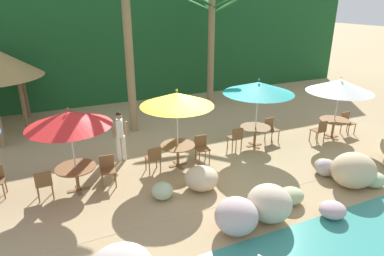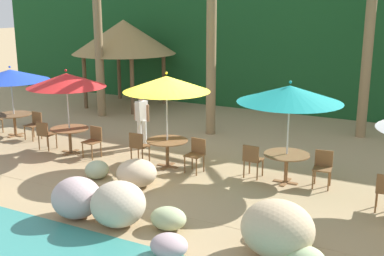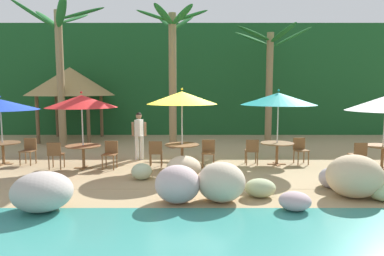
# 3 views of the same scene
# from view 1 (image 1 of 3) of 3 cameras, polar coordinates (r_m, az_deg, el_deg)

# --- Properties ---
(ground_plane) EXTENTS (120.00, 120.00, 0.00)m
(ground_plane) POSITION_cam_1_polar(r_m,az_deg,el_deg) (11.00, -1.52, -6.19)
(ground_plane) COLOR tan
(terrace_deck) EXTENTS (18.00, 5.20, 0.01)m
(terrace_deck) POSITION_cam_1_polar(r_m,az_deg,el_deg) (10.99, -1.52, -6.18)
(terrace_deck) COLOR tan
(terrace_deck) RESTS_ON ground
(foliage_backdrop) EXTENTS (28.00, 2.40, 6.00)m
(foliage_backdrop) POSITION_cam_1_polar(r_m,az_deg,el_deg) (18.52, -12.76, 14.31)
(foliage_backdrop) COLOR #194C23
(foliage_backdrop) RESTS_ON ground
(rock_seawall) EXTENTS (12.32, 3.63, 1.00)m
(rock_seawall) POSITION_cam_1_polar(r_m,az_deg,el_deg) (9.98, 22.00, -8.37)
(rock_seawall) COLOR #CFB38B
(rock_seawall) RESTS_ON ground
(umbrella_red) EXTENTS (2.22, 2.22, 2.45)m
(umbrella_red) POSITION_cam_1_polar(r_m,az_deg,el_deg) (9.23, -20.35, 1.41)
(umbrella_red) COLOR silver
(umbrella_red) RESTS_ON ground
(dining_table_red) EXTENTS (1.10, 1.10, 0.74)m
(dining_table_red) POSITION_cam_1_polar(r_m,az_deg,el_deg) (9.82, -19.23, -6.99)
(dining_table_red) COLOR brown
(dining_table_red) RESTS_ON ground
(chair_red_seaward) EXTENTS (0.45, 0.46, 0.87)m
(chair_red_seaward) POSITION_cam_1_polar(r_m,az_deg,el_deg) (9.96, -14.27, -6.67)
(chair_red_seaward) COLOR brown
(chair_red_seaward) RESTS_ON ground
(chair_red_inland) EXTENTS (0.44, 0.44, 0.87)m
(chair_red_inland) POSITION_cam_1_polar(r_m,az_deg,el_deg) (9.76, -24.04, -8.57)
(chair_red_inland) COLOR brown
(chair_red_inland) RESTS_ON ground
(umbrella_yellow) EXTENTS (2.27, 2.27, 2.56)m
(umbrella_yellow) POSITION_cam_1_polar(r_m,az_deg,el_deg) (10.08, -2.60, 4.93)
(umbrella_yellow) COLOR silver
(umbrella_yellow) RESTS_ON ground
(dining_table_yellow) EXTENTS (1.10, 1.10, 0.74)m
(dining_table_yellow) POSITION_cam_1_polar(r_m,az_deg,el_deg) (10.64, -2.45, -3.49)
(dining_table_yellow) COLOR brown
(dining_table_yellow) RESTS_ON ground
(chair_yellow_seaward) EXTENTS (0.45, 0.46, 0.87)m
(chair_yellow_seaward) POSITION_cam_1_polar(r_m,az_deg,el_deg) (11.01, 1.66, -3.18)
(chair_yellow_seaward) COLOR brown
(chair_yellow_seaward) RESTS_ON ground
(chair_yellow_inland) EXTENTS (0.43, 0.44, 0.87)m
(chair_yellow_inland) POSITION_cam_1_polar(r_m,az_deg,el_deg) (10.34, -6.59, -5.03)
(chair_yellow_inland) COLOR brown
(chair_yellow_inland) RESTS_ON ground
(umbrella_teal) EXTENTS (2.48, 2.48, 2.51)m
(umbrella_teal) POSITION_cam_1_polar(r_m,az_deg,el_deg) (11.82, 11.31, 6.79)
(umbrella_teal) COLOR silver
(umbrella_teal) RESTS_ON ground
(dining_table_teal) EXTENTS (1.10, 1.10, 0.74)m
(dining_table_teal) POSITION_cam_1_polar(r_m,az_deg,el_deg) (12.30, 10.79, -0.37)
(dining_table_teal) COLOR brown
(dining_table_teal) RESTS_ON ground
(chair_teal_seaward) EXTENTS (0.47, 0.47, 0.87)m
(chair_teal_seaward) POSITION_cam_1_polar(r_m,az_deg,el_deg) (12.94, 13.35, 0.04)
(chair_teal_seaward) COLOR brown
(chair_teal_seaward) RESTS_ON ground
(chair_teal_inland) EXTENTS (0.43, 0.44, 0.87)m
(chair_teal_inland) POSITION_cam_1_polar(r_m,az_deg,el_deg) (11.84, 7.54, -1.56)
(chair_teal_inland) COLOR brown
(chair_teal_inland) RESTS_ON ground
(umbrella_white) EXTENTS (2.40, 2.40, 2.42)m
(umbrella_white) POSITION_cam_1_polar(r_m,az_deg,el_deg) (13.54, 24.02, 6.64)
(umbrella_white) COLOR silver
(umbrella_white) RESTS_ON ground
(dining_table_white) EXTENTS (1.10, 1.10, 0.74)m
(dining_table_white) POSITION_cam_1_polar(r_m,az_deg,el_deg) (13.93, 23.14, 0.83)
(dining_table_white) COLOR brown
(dining_table_white) RESTS_ON ground
(chair_white_seaward) EXTENTS (0.44, 0.44, 0.87)m
(chair_white_seaward) POSITION_cam_1_polar(r_m,az_deg,el_deg) (14.65, 25.03, 1.06)
(chair_white_seaward) COLOR brown
(chair_white_seaward) RESTS_ON ground
(chair_white_inland) EXTENTS (0.45, 0.46, 0.87)m
(chair_white_inland) POSITION_cam_1_polar(r_m,az_deg,el_deg) (13.28, 21.05, -0.30)
(chair_white_inland) COLOR brown
(chair_white_inland) RESTS_ON ground
(palm_tree_second) EXTENTS (2.99, 2.78, 5.80)m
(palm_tree_second) POSITION_cam_1_polar(r_m,az_deg,el_deg) (13.04, -10.86, 15.61)
(palm_tree_second) COLOR olive
(palm_tree_second) RESTS_ON ground
(palm_tree_third) EXTENTS (3.65, 3.76, 5.41)m
(palm_tree_third) POSITION_cam_1_polar(r_m,az_deg,el_deg) (16.48, 3.30, 16.22)
(palm_tree_third) COLOR olive
(palm_tree_third) RESTS_ON ground
(waiter_in_white) EXTENTS (0.52, 0.38, 1.70)m
(waiter_in_white) POSITION_cam_1_polar(r_m,az_deg,el_deg) (11.11, -12.22, -0.80)
(waiter_in_white) COLOR white
(waiter_in_white) RESTS_ON ground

